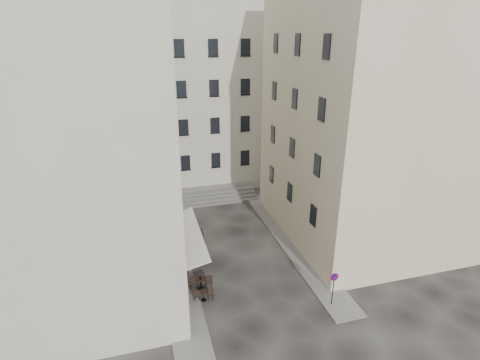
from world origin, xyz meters
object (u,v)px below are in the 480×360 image
object	(u,v)px
bistro_table_a	(204,295)
pedestrian	(201,238)
no_parking_sign	(334,283)
bistro_table_b	(201,282)

from	to	relation	value
bistro_table_a	pedestrian	size ratio (longest dim) A/B	0.68
no_parking_sign	bistro_table_a	distance (m)	7.80
bistro_table_b	pedestrian	bearing A→B (deg)	79.74
bistro_table_a	pedestrian	distance (m)	5.99
no_parking_sign	bistro_table_b	xyz separation A→B (m)	(-7.25, 3.66, -1.12)
no_parking_sign	pedestrian	xyz separation A→B (m)	(-6.39, 8.40, -0.76)
no_parking_sign	bistro_table_a	size ratio (longest dim) A/B	1.96
bistro_table_b	bistro_table_a	bearing A→B (deg)	-91.82
pedestrian	bistro_table_a	bearing A→B (deg)	60.66
bistro_table_b	no_parking_sign	bearing A→B (deg)	-26.77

